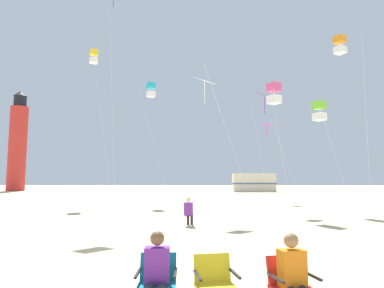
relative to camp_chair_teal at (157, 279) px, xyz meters
name	(u,v)px	position (x,y,z in m)	size (l,w,h in m)	color
ground	(201,262)	(0.65, 3.02, -0.50)	(200.00, 200.00, 0.00)	#D3BC8C
camp_chair_teal	(157,279)	(0.00, 0.00, 0.00)	(0.57, 0.58, 0.82)	#147F84
spectator_teal_chair	(156,273)	(0.00, -0.14, 0.11)	(0.35, 0.51, 1.16)	#722D99
camp_chair_yellow	(215,280)	(0.80, -0.05, 0.00)	(0.64, 0.66, 0.82)	yellow
camp_chair_red	(290,282)	(1.82, -0.13, 0.00)	(0.65, 0.67, 0.82)	red
spectator_red_chair	(295,276)	(1.85, -0.26, 0.11)	(0.41, 0.55, 1.16)	orange
kite_flyer_standing	(189,210)	(0.20, 8.95, 0.11)	(0.38, 0.54, 1.16)	#722D99
kite_diamond_white	(206,85)	(1.01, 12.05, 6.29)	(3.17, 3.17, 7.26)	silver
kite_diamond_magenta	(268,127)	(6.56, 23.18, 5.82)	(3.33, 3.33, 6.77)	silver
kite_box_cyan	(151,90)	(-3.24, 21.42, 8.63)	(2.39, 2.04, 9.72)	silver
kite_box_orange	(340,45)	(9.75, 15.79, 9.98)	(2.11, 2.28, 11.08)	silver
kite_diamond_violet	(264,99)	(4.73, 15.48, 6.40)	(1.56, 1.56, 7.36)	silver
kite_box_gold	(94,57)	(-8.14, 21.77, 11.62)	(2.20, 2.20, 12.72)	silver
kite_box_lime	(319,111)	(7.84, 14.68, 5.43)	(2.04, 1.89, 6.51)	silver
kite_box_rainbow	(274,94)	(4.80, 13.15, 6.11)	(1.12, 1.12, 7.19)	silver
lighthouse_distant	(18,143)	(-29.31, 49.06, 7.34)	(2.80, 2.80, 16.80)	red
rv_van_cream	(254,183)	(9.18, 46.41, 0.89)	(6.49, 2.48, 2.80)	beige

